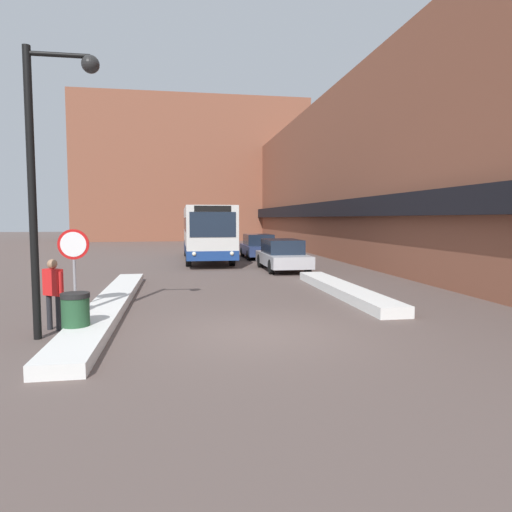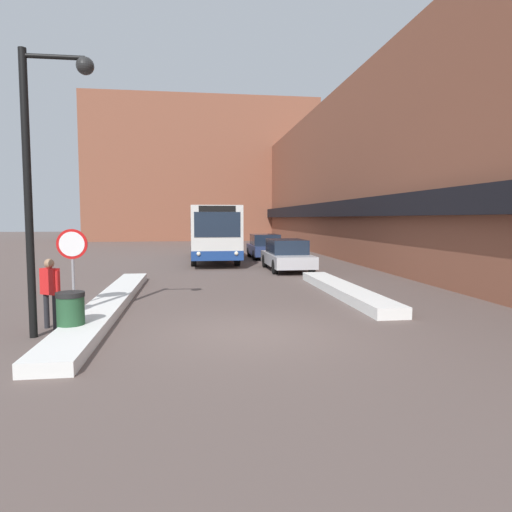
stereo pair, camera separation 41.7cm
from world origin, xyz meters
The scene contains 12 objects.
ground_plane centered at (0.00, 0.00, 0.00)m, with size 160.00×160.00×0.00m, color brown.
building_row_right centered at (9.98, 24.00, 5.18)m, with size 5.50×60.00×10.41m.
building_backdrop_far centered at (0.00, 44.60, 7.95)m, with size 26.00×8.00×15.89m.
snow_bank_left centered at (-3.60, 3.39, 0.13)m, with size 0.90×11.60×0.26m.
snow_bank_right centered at (3.60, 4.50, 0.15)m, with size 0.90×7.58×0.30m.
city_bus centered at (-0.10, 17.45, 1.71)m, with size 2.55×10.72×3.13m.
parked_car_front centered at (3.20, 11.72, 0.74)m, with size 1.90×4.61×1.48m.
parked_car_middle centered at (3.20, 18.43, 0.74)m, with size 1.87×4.28×1.50m.
stop_sign centered at (-4.30, 2.33, 1.61)m, with size 0.76×0.08×2.22m.
street_lamp centered at (-4.31, 0.25, 3.68)m, with size 1.46×0.36×5.89m.
pedestrian centered at (-4.47, 1.00, 0.96)m, with size 0.46×0.40×1.59m.
trash_bin centered at (-3.84, 0.20, 0.48)m, with size 0.59×0.59×0.95m.
Camera 1 is at (-1.69, -9.64, 2.49)m, focal length 32.00 mm.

